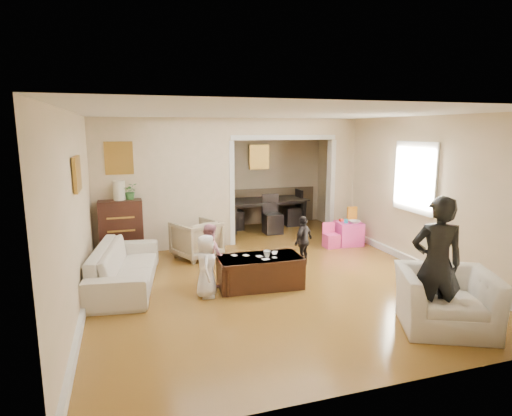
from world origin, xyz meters
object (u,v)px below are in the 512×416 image
object	(u,v)px
dresser	(121,228)
coffee_table	(260,272)
adult_person	(436,265)
dining_table	(264,213)
armchair_back	(196,239)
coffee_cup	(267,254)
child_kneel_b	(210,254)
table_lamp	(119,190)
cyan_cup	(346,221)
armchair_front	(446,300)
play_table	(349,233)
child_kneel_a	(206,266)
sofa	(125,266)
child_toddler	(303,241)

from	to	relation	value
dresser	coffee_table	xyz separation A→B (m)	(2.01, -2.29, -0.30)
adult_person	dining_table	bearing A→B (deg)	-67.10
armchair_back	dresser	size ratio (longest dim) A/B	0.71
coffee_cup	child_kneel_b	xyz separation A→B (m)	(-0.80, 0.35, -0.04)
armchair_back	table_lamp	xyz separation A→B (m)	(-1.33, 0.51, 0.91)
table_lamp	cyan_cup	xyz separation A→B (m)	(4.42, -0.62, -0.74)
armchair_front	cyan_cup	world-z (taller)	armchair_front
coffee_table	play_table	size ratio (longest dim) A/B	2.53
adult_person	child_kneel_a	size ratio (longest dim) A/B	1.79
armchair_back	table_lamp	bearing A→B (deg)	-46.59
coffee_table	sofa	bearing A→B (deg)	161.56
child_toddler	adult_person	bearing A→B (deg)	64.08
armchair_front	coffee_cup	world-z (taller)	armchair_front
coffee_cup	play_table	xyz separation A→B (m)	(2.41, 1.77, -0.28)
sofa	child_toddler	world-z (taller)	child_toddler
dresser	child_toddler	bearing A→B (deg)	-26.71
armchair_back	child_kneel_a	size ratio (longest dim) A/B	0.84
child_kneel_a	child_toddler	bearing A→B (deg)	-50.49
sofa	armchair_front	xyz separation A→B (m)	(3.69, -2.61, 0.03)
play_table	child_toddler	xyz separation A→B (m)	(-1.46, -0.97, 0.21)
sofa	cyan_cup	world-z (taller)	sofa
armchair_front	child_kneel_a	distance (m)	3.15
cyan_cup	adult_person	distance (m)	3.77
child_kneel_a	adult_person	bearing A→B (deg)	-113.43
coffee_table	coffee_cup	xyz separation A→B (m)	(0.10, -0.05, 0.29)
table_lamp	adult_person	distance (m)	5.56
coffee_table	dining_table	bearing A→B (deg)	70.63
dresser	dining_table	distance (m)	3.64
coffee_cup	dresser	bearing A→B (deg)	132.02
armchair_front	sofa	bearing A→B (deg)	169.37
coffee_table	adult_person	xyz separation A→B (m)	(1.53, -1.98, 0.58)
sofa	child_toddler	distance (m)	3.01
coffee_table	dining_table	size ratio (longest dim) A/B	0.63
table_lamp	child_toddler	size ratio (longest dim) A/B	0.40
coffee_table	child_toddler	distance (m)	1.31
dining_table	adult_person	xyz separation A→B (m)	(0.21, -5.73, 0.47)
adult_person	dresser	bearing A→B (deg)	-29.57
armchair_front	adult_person	xyz separation A→B (m)	(-0.20, -0.02, 0.47)
armchair_front	coffee_cup	size ratio (longest dim) A/B	9.82
play_table	table_lamp	bearing A→B (deg)	172.84
armchair_back	child_kneel_b	size ratio (longest dim) A/B	0.80
cyan_cup	coffee_table	bearing A→B (deg)	-145.28
sofa	dining_table	size ratio (longest dim) A/B	1.08
sofa	armchair_front	size ratio (longest dim) A/B	2.00
sofa	coffee_cup	bearing A→B (deg)	-100.58
cyan_cup	dining_table	size ratio (longest dim) A/B	0.04
adult_person	child_toddler	bearing A→B (deg)	-59.27
child_kneel_b	adult_person	bearing A→B (deg)	-151.51
armchair_back	play_table	bearing A→B (deg)	153.27
table_lamp	adult_person	size ratio (longest dim) A/B	0.22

